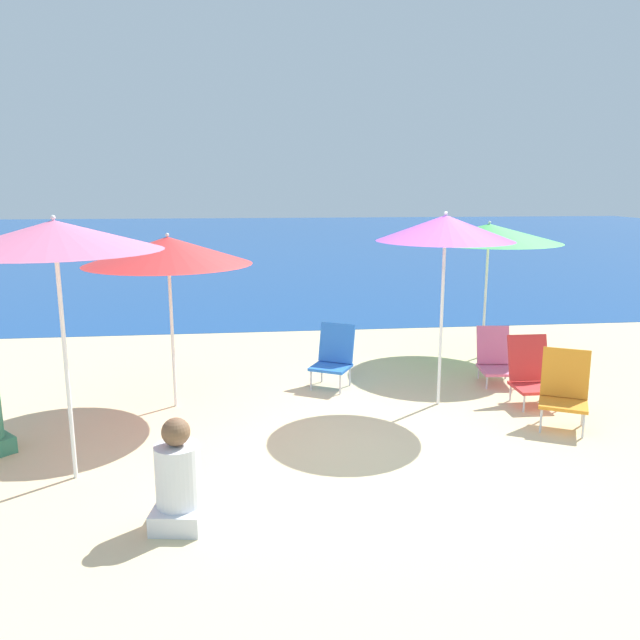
% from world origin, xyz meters
% --- Properties ---
extents(ground_plane, '(60.00, 60.00, 0.00)m').
position_xyz_m(ground_plane, '(0.00, 0.00, 0.00)').
color(ground_plane, beige).
extents(sea_water, '(60.00, 40.00, 0.01)m').
position_xyz_m(sea_water, '(0.00, 24.92, 0.00)').
color(sea_water, '#19478C').
rests_on(sea_water, ground).
extents(beach_umbrella_red, '(1.85, 1.85, 2.00)m').
position_xyz_m(beach_umbrella_red, '(-2.03, 1.28, 1.80)').
color(beach_umbrella_red, white).
rests_on(beach_umbrella_red, ground).
extents(beach_umbrella_purple, '(1.54, 1.54, 2.23)m').
position_xyz_m(beach_umbrella_purple, '(1.02, 1.00, 2.04)').
color(beach_umbrella_purple, white).
rests_on(beach_umbrella_purple, ground).
extents(beach_umbrella_green, '(2.07, 2.07, 2.01)m').
position_xyz_m(beach_umbrella_green, '(2.30, 2.95, 1.84)').
color(beach_umbrella_green, white).
rests_on(beach_umbrella_green, ground).
extents(beach_umbrella_pink, '(1.72, 1.72, 2.27)m').
position_xyz_m(beach_umbrella_pink, '(-2.70, -0.47, 2.11)').
color(beach_umbrella_pink, white).
rests_on(beach_umbrella_pink, ground).
extents(beach_chair_pink, '(0.49, 0.64, 0.70)m').
position_xyz_m(beach_chair_pink, '(2.02, 1.78, 0.31)').
color(beach_chair_pink, silver).
rests_on(beach_chair_pink, ground).
extents(beach_chair_red, '(0.48, 0.56, 0.78)m').
position_xyz_m(beach_chair_red, '(2.11, 0.94, 0.37)').
color(beach_chair_red, silver).
rests_on(beach_chair_red, ground).
extents(beach_chair_blue, '(0.64, 0.65, 0.79)m').
position_xyz_m(beach_chair_blue, '(-0.10, 1.83, 0.41)').
color(beach_chair_blue, silver).
rests_on(beach_chair_blue, ground).
extents(beach_chair_orange, '(0.65, 0.65, 0.81)m').
position_xyz_m(beach_chair_orange, '(2.13, 0.20, 0.42)').
color(beach_chair_orange, silver).
rests_on(beach_chair_orange, ground).
extents(person_seated_near, '(0.43, 0.49, 0.84)m').
position_xyz_m(person_seated_near, '(-1.71, -1.35, 0.34)').
color(person_seated_near, silver).
rests_on(person_seated_near, ground).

